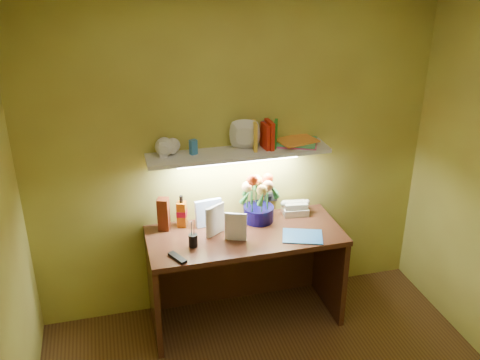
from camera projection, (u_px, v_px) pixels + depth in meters
name	position (u px, v px, depth m)	size (l,w,h in m)	color
desk	(245.00, 277.00, 3.98)	(1.40, 0.60, 0.75)	#3C1910
flower_bouquet	(259.00, 196.00, 3.93)	(0.25, 0.25, 0.40)	#08063A
telephone	(295.00, 207.00, 4.08)	(0.19, 0.14, 0.11)	beige
desk_clock	(303.00, 206.00, 4.15)	(0.07, 0.03, 0.07)	#BBBBC0
whisky_bottle	(182.00, 211.00, 3.88)	(0.07, 0.07, 0.25)	#A64906
whisky_box	(164.00, 214.00, 3.84)	(0.08, 0.08, 0.24)	#5A200C
pen_cup	(193.00, 236.00, 3.64)	(0.06, 0.06, 0.15)	black
art_card	(209.00, 213.00, 3.90)	(0.20, 0.04, 0.20)	white
tv_remote	(177.00, 258.00, 3.52)	(0.04, 0.16, 0.02)	black
blue_folder	(302.00, 236.00, 3.78)	(0.28, 0.20, 0.01)	#3077C1
desk_book_a	(206.00, 224.00, 3.71)	(0.17, 0.02, 0.23)	beige
desk_book_b	(225.00, 226.00, 3.71)	(0.15, 0.02, 0.21)	silver
wall_shelf	(240.00, 148.00, 3.75)	(1.30, 0.36, 0.23)	silver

